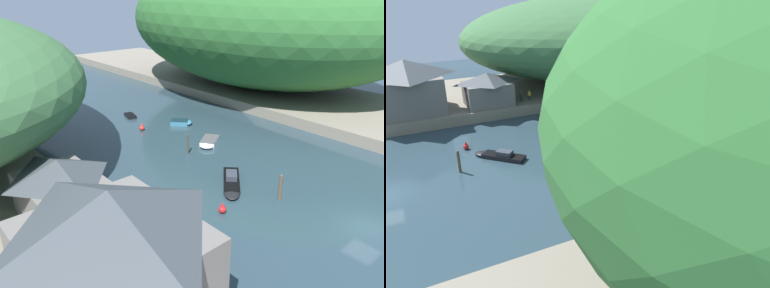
# 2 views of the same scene
# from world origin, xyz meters

# --- Properties ---
(water_surface) EXTENTS (130.00, 130.00, 0.00)m
(water_surface) POSITION_xyz_m (0.00, 30.00, 0.00)
(water_surface) COLOR #283D47
(water_surface) RESTS_ON ground
(left_bank) EXTENTS (22.00, 120.00, 1.57)m
(left_bank) POSITION_xyz_m (-26.88, 30.00, 0.78)
(left_bank) COLOR gray
(left_bank) RESTS_ON ground
(hillside_left) EXTENTS (41.90, 58.67, 15.40)m
(hillside_left) POSITION_xyz_m (-27.98, 43.05, 9.27)
(hillside_left) COLOR #3D6B3D
(hillside_left) RESTS_ON left_bank
(waterfront_building) EXTENTS (8.94, 9.71, 7.55)m
(waterfront_building) POSITION_xyz_m (-20.58, 4.57, 5.47)
(waterfront_building) COLOR slate
(waterfront_building) RESTS_ON left_bank
(boathouse_shed) EXTENTS (5.78, 7.24, 4.90)m
(boathouse_shed) POSITION_xyz_m (-19.00, 15.41, 4.10)
(boathouse_shed) COLOR slate
(boathouse_shed) RESTS_ON left_bank
(boat_far_upstream) EXTENTS (1.89, 4.05, 1.62)m
(boat_far_upstream) POSITION_xyz_m (-5.21, 51.30, 0.48)
(boat_far_upstream) COLOR white
(boat_far_upstream) RESTS_ON water_surface
(boat_far_right_bank) EXTENTS (3.33, 3.36, 0.69)m
(boat_far_right_bank) POSITION_xyz_m (4.69, 29.56, 0.34)
(boat_far_right_bank) COLOR teal
(boat_far_right_bank) RESTS_ON water_surface
(boat_cabin_cruiser) EXTENTS (4.39, 3.72, 0.67)m
(boat_cabin_cruiser) POSITION_xyz_m (2.32, 21.40, 0.33)
(boat_cabin_cruiser) COLOR white
(boat_cabin_cruiser) RESTS_ON water_surface
(boat_navy_launch) EXTENTS (1.98, 3.35, 0.41)m
(boat_navy_launch) POSITION_xyz_m (0.96, 37.80, 0.20)
(boat_navy_launch) COLOR black
(boat_navy_launch) RESTS_ON water_surface
(boat_near_quay) EXTENTS (4.01, 2.54, 1.34)m
(boat_near_quay) POSITION_xyz_m (-8.46, 44.27, 0.40)
(boat_near_quay) COLOR teal
(boat_near_quay) RESTS_ON water_surface
(boat_yellow_tender) EXTENTS (5.61, 5.56, 1.01)m
(boat_yellow_tender) POSITION_xyz_m (-3.28, 12.18, 0.32)
(boat_yellow_tender) COLOR black
(boat_yellow_tender) RESTS_ON water_surface
(mooring_post_nearest) EXTENTS (0.31, 0.31, 2.55)m
(mooring_post_nearest) POSITION_xyz_m (-1.80, 7.44, 1.28)
(mooring_post_nearest) COLOR brown
(mooring_post_nearest) RESTS_ON water_surface
(mooring_post_fourth) EXTENTS (0.21, 0.21, 2.52)m
(mooring_post_fourth) POSITION_xyz_m (-1.51, 21.00, 1.26)
(mooring_post_fourth) COLOR #4C3D2D
(mooring_post_fourth) RESTS_ON water_surface
(channel_buoy_near) EXTENTS (0.69, 0.69, 1.03)m
(channel_buoy_near) POSITION_xyz_m (-7.48, 9.29, 0.40)
(channel_buoy_near) COLOR red
(channel_buoy_near) RESTS_ON water_surface
(channel_buoy_far) EXTENTS (0.72, 0.72, 1.07)m
(channel_buoy_far) POSITION_xyz_m (-1.09, 31.30, 0.42)
(channel_buoy_far) COLOR red
(channel_buoy_far) RESTS_ON water_surface
(person_on_quay) EXTENTS (0.28, 0.41, 1.69)m
(person_on_quay) POSITION_xyz_m (-18.00, 21.59, 2.55)
(person_on_quay) COLOR #282D3D
(person_on_quay) RESTS_ON left_bank
(person_by_boathouse) EXTENTS (0.29, 0.42, 1.69)m
(person_by_boathouse) POSITION_xyz_m (-18.22, 20.31, 2.55)
(person_by_boathouse) COLOR #282D3D
(person_by_boathouse) RESTS_ON left_bank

